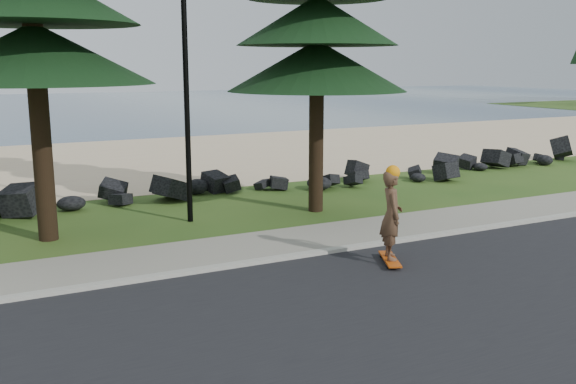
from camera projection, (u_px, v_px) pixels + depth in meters
name	position (u px, v px, depth m)	size (l,w,h in m)	color
ground	(237.00, 253.00, 13.84)	(160.00, 160.00, 0.00)	#294B17
road	(348.00, 328.00, 9.90)	(160.00, 7.00, 0.02)	black
kerb	(254.00, 262.00, 13.04)	(160.00, 0.20, 0.10)	#ACA99A
sidewalk	(234.00, 249.00, 14.01)	(160.00, 2.00, 0.08)	gray
beach_sand	(104.00, 162.00, 26.54)	(160.00, 15.00, 0.01)	#D2B38C
ocean	(25.00, 108.00, 58.50)	(160.00, 58.00, 0.01)	#39536D
seawall_boulders	(164.00, 204.00, 18.74)	(60.00, 2.40, 1.10)	black
lamp_post	(185.00, 59.00, 15.82)	(0.25, 0.14, 8.14)	black
skateboarder	(391.00, 215.00, 12.90)	(0.69, 1.10, 2.03)	#BA450A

